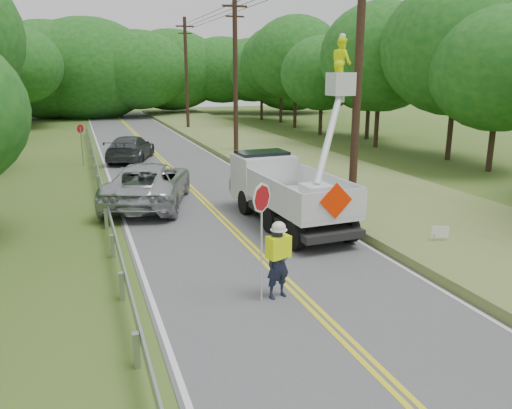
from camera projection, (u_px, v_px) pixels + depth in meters
name	position (u px, v px, depth m)	size (l,w,h in m)	color
ground	(360.00, 355.00, 9.66)	(140.00, 140.00, 0.00)	#3F5F1F
road	(196.00, 193.00, 22.41)	(7.20, 96.00, 0.03)	#525255
guardrail	(101.00, 184.00, 21.79)	(0.18, 48.00, 0.77)	#9BA0A4
utility_poles	(276.00, 72.00, 25.42)	(1.60, 43.30, 10.00)	black
tall_grass_verge	(337.00, 179.00, 24.67)	(7.00, 96.00, 0.30)	#5C7537
treeline_right	(373.00, 61.00, 36.05)	(10.69, 53.16, 10.64)	#332319
treeline_horizon	(109.00, 70.00, 59.19)	(56.48, 13.89, 11.94)	#124C17
flagger	(278.00, 257.00, 11.83)	(1.10, 0.56, 2.87)	#191E33
bucket_truck	(284.00, 179.00, 18.33)	(3.86, 6.60, 6.44)	black
suv_silver	(148.00, 184.00, 20.33)	(2.88, 6.24, 1.73)	#B1B5B9
suv_darkgrey	(131.00, 148.00, 30.53)	(2.12, 5.21, 1.51)	#3D4044
stop_sign_permanent	(81.00, 139.00, 28.65)	(0.39, 0.37, 2.40)	#9BA0A4
yard_sign	(440.00, 233.00, 15.22)	(0.49, 0.22, 0.75)	white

